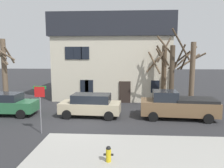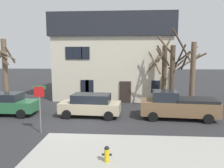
{
  "view_description": "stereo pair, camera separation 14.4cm",
  "coord_description": "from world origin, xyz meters",
  "px_view_note": "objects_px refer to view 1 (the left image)",
  "views": [
    {
      "loc": [
        2.81,
        -13.17,
        4.57
      ],
      "look_at": [
        1.85,
        3.35,
        2.36
      ],
      "focal_mm": 34.37,
      "sensor_mm": 36.0,
      "label": 1
    },
    {
      "loc": [
        2.95,
        -13.16,
        4.57
      ],
      "look_at": [
        1.85,
        3.35,
        2.36
      ],
      "focal_mm": 34.37,
      "sensor_mm": 36.0,
      "label": 2
    }
  ],
  "objects_px": {
    "tree_bare_mid": "(163,72)",
    "tree_bare_far": "(173,72)",
    "car_beige_wagon": "(91,105)",
    "fire_hydrant": "(108,154)",
    "building_main": "(113,57)",
    "bicycle_leaning": "(25,102)",
    "pickup_truck_brown": "(178,105)",
    "tree_bare_end": "(192,73)",
    "car_green_sedan": "(7,104)",
    "tree_bare_near": "(4,68)",
    "street_sign_pole": "(40,100)"
  },
  "relations": [
    {
      "from": "tree_bare_mid",
      "to": "tree_bare_far",
      "type": "distance_m",
      "value": 1.19
    },
    {
      "from": "car_beige_wagon",
      "to": "fire_hydrant",
      "type": "bearing_deg",
      "value": -75.2
    },
    {
      "from": "building_main",
      "to": "bicycle_leaning",
      "type": "bearing_deg",
      "value": -141.19
    },
    {
      "from": "pickup_truck_brown",
      "to": "fire_hydrant",
      "type": "distance_m",
      "value": 8.31
    },
    {
      "from": "building_main",
      "to": "tree_bare_end",
      "type": "relative_size",
      "value": 2.14
    },
    {
      "from": "building_main",
      "to": "bicycle_leaning",
      "type": "height_order",
      "value": "building_main"
    },
    {
      "from": "tree_bare_far",
      "to": "car_beige_wagon",
      "type": "height_order",
      "value": "tree_bare_far"
    },
    {
      "from": "bicycle_leaning",
      "to": "car_green_sedan",
      "type": "bearing_deg",
      "value": -89.16
    },
    {
      "from": "building_main",
      "to": "tree_bare_far",
      "type": "xyz_separation_m",
      "value": [
        5.46,
        -6.43,
        -1.25
      ]
    },
    {
      "from": "tree_bare_near",
      "to": "tree_bare_far",
      "type": "distance_m",
      "value": 15.55
    },
    {
      "from": "tree_bare_far",
      "to": "tree_bare_end",
      "type": "distance_m",
      "value": 1.88
    },
    {
      "from": "tree_bare_mid",
      "to": "street_sign_pole",
      "type": "bearing_deg",
      "value": -137.61
    },
    {
      "from": "tree_bare_far",
      "to": "bicycle_leaning",
      "type": "height_order",
      "value": "tree_bare_far"
    },
    {
      "from": "building_main",
      "to": "car_green_sedan",
      "type": "height_order",
      "value": "building_main"
    },
    {
      "from": "tree_bare_near",
      "to": "bicycle_leaning",
      "type": "bearing_deg",
      "value": -20.77
    },
    {
      "from": "tree_bare_far",
      "to": "car_green_sedan",
      "type": "distance_m",
      "value": 13.68
    },
    {
      "from": "street_sign_pole",
      "to": "bicycle_leaning",
      "type": "relative_size",
      "value": 1.62
    },
    {
      "from": "tree_bare_near",
      "to": "car_beige_wagon",
      "type": "bearing_deg",
      "value": -24.45
    },
    {
      "from": "tree_bare_near",
      "to": "pickup_truck_brown",
      "type": "xyz_separation_m",
      "value": [
        15.25,
        -4.16,
        -2.37
      ]
    },
    {
      "from": "tree_bare_near",
      "to": "tree_bare_end",
      "type": "height_order",
      "value": "tree_bare_near"
    },
    {
      "from": "fire_hydrant",
      "to": "street_sign_pole",
      "type": "xyz_separation_m",
      "value": [
        -4.24,
        3.4,
        1.5
      ]
    },
    {
      "from": "tree_bare_far",
      "to": "tree_bare_end",
      "type": "bearing_deg",
      "value": 19.55
    },
    {
      "from": "tree_bare_far",
      "to": "fire_hydrant",
      "type": "xyz_separation_m",
      "value": [
        -4.79,
        -10.04,
        -2.68
      ]
    },
    {
      "from": "building_main",
      "to": "tree_bare_near",
      "type": "xyz_separation_m",
      "value": [
        -10.05,
        -5.35,
        -1.06
      ]
    },
    {
      "from": "car_green_sedan",
      "to": "pickup_truck_brown",
      "type": "height_order",
      "value": "pickup_truck_brown"
    },
    {
      "from": "pickup_truck_brown",
      "to": "fire_hydrant",
      "type": "bearing_deg",
      "value": -123.01
    },
    {
      "from": "bicycle_leaning",
      "to": "street_sign_pole",
      "type": "bearing_deg",
      "value": -58.54
    },
    {
      "from": "street_sign_pole",
      "to": "tree_bare_near",
      "type": "bearing_deg",
      "value": 130.09
    },
    {
      "from": "tree_bare_mid",
      "to": "tree_bare_far",
      "type": "xyz_separation_m",
      "value": [
        0.69,
        -0.97,
        0.07
      ]
    },
    {
      "from": "fire_hydrant",
      "to": "tree_bare_end",
      "type": "bearing_deg",
      "value": 58.43
    },
    {
      "from": "car_beige_wagon",
      "to": "fire_hydrant",
      "type": "xyz_separation_m",
      "value": [
        1.87,
        -7.09,
        -0.42
      ]
    },
    {
      "from": "tree_bare_mid",
      "to": "car_beige_wagon",
      "type": "height_order",
      "value": "tree_bare_mid"
    },
    {
      "from": "tree_bare_near",
      "to": "fire_hydrant",
      "type": "height_order",
      "value": "tree_bare_near"
    },
    {
      "from": "tree_bare_near",
      "to": "car_green_sedan",
      "type": "relative_size",
      "value": 1.35
    },
    {
      "from": "tree_bare_far",
      "to": "building_main",
      "type": "bearing_deg",
      "value": 130.34
    },
    {
      "from": "tree_bare_near",
      "to": "fire_hydrant",
      "type": "distance_m",
      "value": 15.71
    },
    {
      "from": "car_beige_wagon",
      "to": "tree_bare_far",
      "type": "bearing_deg",
      "value": 23.88
    },
    {
      "from": "building_main",
      "to": "fire_hydrant",
      "type": "distance_m",
      "value": 16.95
    },
    {
      "from": "building_main",
      "to": "pickup_truck_brown",
      "type": "relative_size",
      "value": 2.22
    },
    {
      "from": "car_beige_wagon",
      "to": "bicycle_leaning",
      "type": "bearing_deg",
      "value": 154.29
    },
    {
      "from": "car_beige_wagon",
      "to": "street_sign_pole",
      "type": "height_order",
      "value": "street_sign_pole"
    },
    {
      "from": "fire_hydrant",
      "to": "car_beige_wagon",
      "type": "bearing_deg",
      "value": 104.8
    },
    {
      "from": "tree_bare_far",
      "to": "fire_hydrant",
      "type": "bearing_deg",
      "value": -115.5
    },
    {
      "from": "building_main",
      "to": "tree_bare_near",
      "type": "relative_size",
      "value": 2.01
    },
    {
      "from": "car_beige_wagon",
      "to": "pickup_truck_brown",
      "type": "height_order",
      "value": "pickup_truck_brown"
    },
    {
      "from": "bicycle_leaning",
      "to": "building_main",
      "type": "bearing_deg",
      "value": 38.81
    },
    {
      "from": "tree_bare_near",
      "to": "car_green_sedan",
      "type": "distance_m",
      "value": 5.27
    },
    {
      "from": "fire_hydrant",
      "to": "tree_bare_mid",
      "type": "bearing_deg",
      "value": 69.57
    },
    {
      "from": "tree_bare_mid",
      "to": "pickup_truck_brown",
      "type": "relative_size",
      "value": 1.14
    },
    {
      "from": "tree_bare_end",
      "to": "bicycle_leaning",
      "type": "xyz_separation_m",
      "value": [
        -14.97,
        -0.43,
        -2.68
      ]
    }
  ]
}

